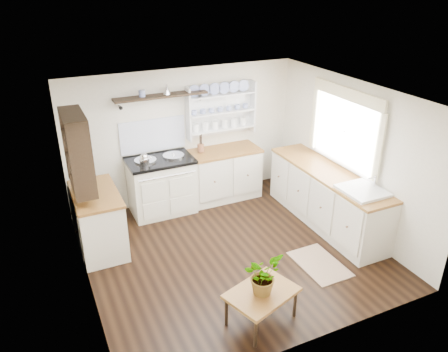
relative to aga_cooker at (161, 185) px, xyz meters
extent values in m
cube|color=black|center=(0.55, -1.57, -0.48)|extent=(4.00, 3.80, 0.01)
cube|color=beige|center=(0.55, 0.33, 0.67)|extent=(4.00, 0.02, 2.30)
cube|color=beige|center=(2.55, -1.57, 0.67)|extent=(0.02, 3.80, 2.30)
cube|color=beige|center=(-1.45, -1.57, 0.67)|extent=(0.02, 3.80, 2.30)
cube|color=white|center=(0.55, -1.57, 1.82)|extent=(4.00, 3.80, 0.01)
cube|color=white|center=(2.51, -1.42, 1.02)|extent=(0.04, 1.40, 1.00)
cube|color=white|center=(2.49, -1.42, 1.02)|extent=(0.02, 1.50, 1.10)
cube|color=beige|center=(2.47, -1.42, 1.60)|extent=(0.04, 1.55, 0.18)
cube|color=silver|center=(0.00, 0.00, -0.03)|extent=(1.02, 0.67, 0.90)
cube|color=black|center=(0.00, 0.00, 0.44)|extent=(1.06, 0.71, 0.05)
cylinder|color=silver|center=(-0.24, 0.00, 0.48)|extent=(0.35, 0.35, 0.03)
cylinder|color=silver|center=(0.24, 0.00, 0.48)|extent=(0.35, 0.35, 0.03)
cylinder|color=silver|center=(0.00, -0.37, 0.32)|extent=(0.92, 0.02, 0.02)
cube|color=beige|center=(1.15, 0.03, -0.04)|extent=(1.25, 0.60, 0.88)
cube|color=brown|center=(1.15, 0.03, 0.40)|extent=(1.27, 0.63, 0.04)
cube|color=beige|center=(2.25, -1.47, -0.04)|extent=(0.60, 2.40, 0.88)
cube|color=brown|center=(2.25, -1.47, 0.40)|extent=(0.62, 2.43, 0.04)
cube|color=white|center=(2.25, -2.22, 0.32)|extent=(0.55, 0.60, 0.28)
cylinder|color=silver|center=(2.45, -2.22, 0.52)|extent=(0.02, 0.02, 0.22)
cube|color=beige|center=(-1.15, -0.67, -0.04)|extent=(0.60, 1.10, 0.88)
cube|color=brown|center=(-1.15, -0.67, 0.40)|extent=(0.62, 1.13, 0.04)
cube|color=white|center=(1.20, 0.31, 1.07)|extent=(1.20, 0.03, 0.90)
cube|color=white|center=(1.20, 0.22, 1.07)|extent=(1.20, 0.22, 0.02)
cylinder|color=navy|center=(1.20, 0.23, 1.34)|extent=(0.20, 0.02, 0.20)
cube|color=black|center=(0.15, 0.20, 1.44)|extent=(1.50, 0.24, 0.04)
cone|color=black|center=(-0.50, 0.27, 1.33)|extent=(0.06, 0.20, 0.06)
cone|color=black|center=(0.80, 0.27, 1.33)|extent=(0.06, 0.20, 0.06)
cube|color=black|center=(-1.29, -0.67, 1.07)|extent=(0.28, 0.80, 1.05)
cylinder|color=brown|center=(0.76, 0.11, 0.49)|extent=(0.11, 0.11, 0.13)
cube|color=brown|center=(0.24, -2.97, -0.08)|extent=(0.91, 0.77, 0.04)
cylinder|color=black|center=(-0.01, -3.29, -0.29)|extent=(0.04, 0.04, 0.38)
cylinder|color=black|center=(-0.15, -2.86, -0.29)|extent=(0.04, 0.04, 0.38)
cylinder|color=black|center=(0.63, -3.08, -0.29)|extent=(0.04, 0.04, 0.38)
cylinder|color=black|center=(0.49, -2.65, -0.29)|extent=(0.04, 0.04, 0.38)
imported|color=#3F7233|center=(0.24, -2.97, 0.17)|extent=(0.55, 0.53, 0.46)
cube|color=#7E6649|center=(1.50, -2.38, -0.48)|extent=(0.56, 0.86, 0.02)
camera|label=1|loc=(-1.78, -6.32, 3.20)|focal=35.00mm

